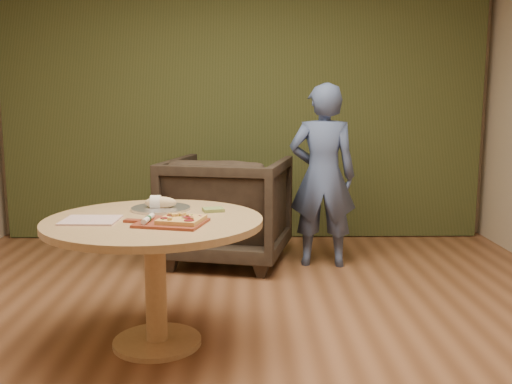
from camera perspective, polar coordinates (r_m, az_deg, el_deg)
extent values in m
cube|color=brown|center=(3.23, -1.51, -16.86)|extent=(5.00, 6.00, 0.02)
cube|color=#C2AD92|center=(5.91, -1.28, 9.15)|extent=(5.00, 0.02, 2.80)
cube|color=#2F3518|center=(5.80, -1.28, 9.15)|extent=(4.80, 0.14, 2.78)
cylinder|color=tan|center=(3.48, -9.83, -14.53)|extent=(0.51, 0.51, 0.03)
cylinder|color=tan|center=(3.36, -9.99, -9.22)|extent=(0.12, 0.12, 0.68)
cylinder|color=tan|center=(3.26, -10.18, -2.96)|extent=(1.23, 1.23, 0.04)
cube|color=maroon|center=(3.09, -8.47, -3.08)|extent=(0.41, 0.36, 0.01)
cube|color=maroon|center=(3.18, -12.16, -2.84)|extent=(0.11, 0.07, 0.01)
cube|color=#E4B159|center=(3.08, -7.46, -2.75)|extent=(0.27, 0.27, 0.02)
cylinder|color=maroon|center=(3.07, -9.15, -2.59)|extent=(0.04, 0.04, 0.00)
cylinder|color=maroon|center=(3.06, -6.78, -2.55)|extent=(0.05, 0.05, 0.00)
cylinder|color=maroon|center=(3.13, -8.31, -2.32)|extent=(0.04, 0.04, 0.00)
cylinder|color=maroon|center=(3.16, -7.53, -2.18)|extent=(0.04, 0.04, 0.00)
cylinder|color=maroon|center=(2.99, -6.71, -2.83)|extent=(0.05, 0.05, 0.00)
cylinder|color=maroon|center=(3.14, -8.55, -2.29)|extent=(0.04, 0.04, 0.00)
cube|color=#E3B255|center=(3.13, -7.18, -2.19)|extent=(0.02, 0.02, 0.01)
cube|color=#E3B255|center=(3.09, -6.88, -2.35)|extent=(0.02, 0.02, 0.01)
cube|color=#E3B255|center=(3.11, -8.27, -2.32)|extent=(0.02, 0.02, 0.01)
cube|color=#E3B255|center=(3.11, -7.90, -2.29)|extent=(0.02, 0.02, 0.01)
cube|color=#E3B255|center=(3.02, -8.62, -2.68)|extent=(0.02, 0.02, 0.01)
cube|color=#E3B255|center=(3.01, -6.40, -2.66)|extent=(0.02, 0.02, 0.01)
cube|color=#E3B255|center=(3.13, -8.62, -2.23)|extent=(0.02, 0.02, 0.01)
cube|color=#E3B255|center=(3.14, -7.67, -2.18)|extent=(0.02, 0.02, 0.01)
cube|color=#E3B255|center=(3.11, -7.42, -2.28)|extent=(0.03, 0.03, 0.01)
cube|color=#2D6920|center=(3.12, -7.74, -2.37)|extent=(0.01, 0.01, 0.00)
cube|color=#2D6920|center=(3.04, -9.28, -2.71)|extent=(0.01, 0.01, 0.00)
cube|color=#2D6920|center=(3.04, -6.94, -2.65)|extent=(0.01, 0.01, 0.00)
cube|color=#2D6920|center=(3.00, -7.03, -2.82)|extent=(0.01, 0.01, 0.00)
cube|color=#2D6920|center=(3.13, -6.44, -2.29)|extent=(0.01, 0.01, 0.00)
cube|color=#2D6920|center=(3.06, -7.34, -2.58)|extent=(0.01, 0.01, 0.00)
cube|color=#2D6920|center=(3.12, -6.96, -2.36)|extent=(0.01, 0.01, 0.00)
cube|color=#A45179|center=(3.08, -7.02, -2.47)|extent=(0.03, 0.01, 0.00)
cube|color=#A45179|center=(3.12, -8.48, -2.37)|extent=(0.02, 0.03, 0.00)
cube|color=#A45179|center=(3.11, -5.60, -2.36)|extent=(0.02, 0.03, 0.00)
cube|color=#A45179|center=(3.10, -7.38, -2.41)|extent=(0.02, 0.03, 0.00)
cylinder|color=silver|center=(3.11, -10.75, -2.64)|extent=(0.05, 0.17, 0.03)
cylinder|color=#194C26|center=(3.11, -10.75, -2.64)|extent=(0.04, 0.03, 0.03)
cube|color=silver|center=(3.20, -10.30, -2.30)|extent=(0.02, 0.04, 0.00)
cube|color=white|center=(3.27, -16.20, -2.72)|extent=(0.31, 0.26, 0.01)
cylinder|color=silver|center=(3.51, -9.49, -1.68)|extent=(0.35, 0.35, 0.01)
cylinder|color=silver|center=(3.51, -9.49, -1.60)|extent=(0.36, 0.36, 0.02)
ellipsoid|color=beige|center=(3.50, -9.51, -1.05)|extent=(0.19, 0.08, 0.07)
cylinder|color=silver|center=(3.50, -9.99, -1.05)|extent=(0.06, 0.09, 0.09)
cube|color=#586C30|center=(3.41, -4.30, -1.78)|extent=(0.14, 0.13, 0.02)
imported|color=black|center=(4.97, -2.87, -1.18)|extent=(1.18, 1.13, 1.02)
imported|color=#42537F|center=(4.84, 6.68, 1.60)|extent=(0.59, 0.42, 1.54)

